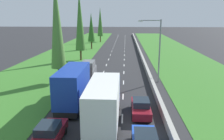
{
  "coord_description": "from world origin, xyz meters",
  "views": [
    {
      "loc": [
        1.95,
        1.14,
        9.41
      ],
      "look_at": [
        -0.28,
        38.81,
        0.47
      ],
      "focal_mm": 36.51,
      "sensor_mm": 36.0,
      "label": 1
    }
  ],
  "objects_px": {
    "grey_van_left_lane": "(88,70)",
    "red_hatchback_centre_lane": "(108,88)",
    "maroon_sedan_right_lane": "(141,107)",
    "poplar_tree_second": "(57,24)",
    "poplar_tree_third": "(80,21)",
    "white_box_truck_centre_lane": "(104,103)",
    "maroon_sedan_left_lane_second": "(49,134)",
    "street_light_mast": "(157,47)",
    "poplar_tree_fourth": "(91,27)",
    "poplar_tree_fifth": "(100,22)",
    "blue_box_truck_left_lane": "(75,85)"
  },
  "relations": [
    {
      "from": "white_box_truck_centre_lane",
      "to": "poplar_tree_second",
      "type": "xyz_separation_m",
      "value": [
        -7.77,
        13.2,
        6.2
      ]
    },
    {
      "from": "white_box_truck_centre_lane",
      "to": "poplar_tree_fifth",
      "type": "relative_size",
      "value": 0.74
    },
    {
      "from": "poplar_tree_third",
      "to": "poplar_tree_fourth",
      "type": "relative_size",
      "value": 1.41
    },
    {
      "from": "blue_box_truck_left_lane",
      "to": "poplar_tree_fourth",
      "type": "bearing_deg",
      "value": 96.01
    },
    {
      "from": "maroon_sedan_right_lane",
      "to": "poplar_tree_second",
      "type": "height_order",
      "value": "poplar_tree_second"
    },
    {
      "from": "maroon_sedan_left_lane_second",
      "to": "white_box_truck_centre_lane",
      "type": "distance_m",
      "value": 5.15
    },
    {
      "from": "white_box_truck_centre_lane",
      "to": "red_hatchback_centre_lane",
      "type": "bearing_deg",
      "value": 92.34
    },
    {
      "from": "maroon_sedan_left_lane_second",
      "to": "poplar_tree_third",
      "type": "xyz_separation_m",
      "value": [
        -4.11,
        33.61,
        7.54
      ]
    },
    {
      "from": "grey_van_left_lane",
      "to": "poplar_tree_third",
      "type": "xyz_separation_m",
      "value": [
        -4.14,
        15.42,
        6.95
      ]
    },
    {
      "from": "poplar_tree_third",
      "to": "poplar_tree_fifth",
      "type": "distance_m",
      "value": 36.34
    },
    {
      "from": "poplar_tree_fifth",
      "to": "grey_van_left_lane",
      "type": "bearing_deg",
      "value": -85.79
    },
    {
      "from": "grey_van_left_lane",
      "to": "poplar_tree_second",
      "type": "distance_m",
      "value": 8.23
    },
    {
      "from": "poplar_tree_fifth",
      "to": "street_light_mast",
      "type": "relative_size",
      "value": 1.4
    },
    {
      "from": "poplar_tree_second",
      "to": "red_hatchback_centre_lane",
      "type": "bearing_deg",
      "value": -34.32
    },
    {
      "from": "white_box_truck_centre_lane",
      "to": "poplar_tree_fifth",
      "type": "height_order",
      "value": "poplar_tree_fifth"
    },
    {
      "from": "maroon_sedan_left_lane_second",
      "to": "grey_van_left_lane",
      "type": "bearing_deg",
      "value": 89.88
    },
    {
      "from": "poplar_tree_fifth",
      "to": "poplar_tree_second",
      "type": "bearing_deg",
      "value": -90.11
    },
    {
      "from": "maroon_sedan_right_lane",
      "to": "street_light_mast",
      "type": "height_order",
      "value": "street_light_mast"
    },
    {
      "from": "poplar_tree_third",
      "to": "poplar_tree_fourth",
      "type": "height_order",
      "value": "poplar_tree_third"
    },
    {
      "from": "red_hatchback_centre_lane",
      "to": "poplar_tree_fourth",
      "type": "xyz_separation_m",
      "value": [
        -7.87,
        39.89,
        5.4
      ]
    },
    {
      "from": "maroon_sedan_right_lane",
      "to": "grey_van_left_lane",
      "type": "xyz_separation_m",
      "value": [
        -7.16,
        12.6,
        0.59
      ]
    },
    {
      "from": "poplar_tree_third",
      "to": "street_light_mast",
      "type": "distance_m",
      "value": 21.98
    },
    {
      "from": "poplar_tree_third",
      "to": "maroon_sedan_right_lane",
      "type": "bearing_deg",
      "value": -68.02
    },
    {
      "from": "maroon_sedan_right_lane",
      "to": "grey_van_left_lane",
      "type": "bearing_deg",
      "value": 119.63
    },
    {
      "from": "poplar_tree_fifth",
      "to": "maroon_sedan_right_lane",
      "type": "bearing_deg",
      "value": -80.32
    },
    {
      "from": "street_light_mast",
      "to": "poplar_tree_fourth",
      "type": "bearing_deg",
      "value": 113.05
    },
    {
      "from": "poplar_tree_third",
      "to": "white_box_truck_centre_lane",
      "type": "bearing_deg",
      "value": -75.31
    },
    {
      "from": "blue_box_truck_left_lane",
      "to": "poplar_tree_second",
      "type": "bearing_deg",
      "value": 116.75
    },
    {
      "from": "street_light_mast",
      "to": "poplar_tree_third",
      "type": "bearing_deg",
      "value": 130.87
    },
    {
      "from": "red_hatchback_centre_lane",
      "to": "poplar_tree_second",
      "type": "height_order",
      "value": "poplar_tree_second"
    },
    {
      "from": "red_hatchback_centre_lane",
      "to": "maroon_sedan_left_lane_second",
      "type": "bearing_deg",
      "value": -107.67
    },
    {
      "from": "white_box_truck_centre_lane",
      "to": "grey_van_left_lane",
      "type": "xyz_separation_m",
      "value": [
        -3.86,
        15.12,
        -0.78
      ]
    },
    {
      "from": "maroon_sedan_left_lane_second",
      "to": "blue_box_truck_left_lane",
      "type": "relative_size",
      "value": 0.48
    },
    {
      "from": "maroon_sedan_left_lane_second",
      "to": "maroon_sedan_right_lane",
      "type": "relative_size",
      "value": 1.0
    },
    {
      "from": "grey_van_left_lane",
      "to": "poplar_tree_fifth",
      "type": "bearing_deg",
      "value": 94.21
    },
    {
      "from": "blue_box_truck_left_lane",
      "to": "poplar_tree_fourth",
      "type": "relative_size",
      "value": 0.91
    },
    {
      "from": "maroon_sedan_left_lane_second",
      "to": "red_hatchback_centre_lane",
      "type": "distance_m",
      "value": 11.75
    },
    {
      "from": "white_box_truck_centre_lane",
      "to": "grey_van_left_lane",
      "type": "distance_m",
      "value": 15.62
    },
    {
      "from": "red_hatchback_centre_lane",
      "to": "blue_box_truck_left_lane",
      "type": "bearing_deg",
      "value": -137.87
    },
    {
      "from": "grey_van_left_lane",
      "to": "red_hatchback_centre_lane",
      "type": "height_order",
      "value": "grey_van_left_lane"
    },
    {
      "from": "maroon_sedan_left_lane_second",
      "to": "street_light_mast",
      "type": "relative_size",
      "value": 0.5
    },
    {
      "from": "maroon_sedan_left_lane_second",
      "to": "poplar_tree_third",
      "type": "bearing_deg",
      "value": 96.97
    },
    {
      "from": "maroon_sedan_right_lane",
      "to": "street_light_mast",
      "type": "distance_m",
      "value": 12.72
    },
    {
      "from": "poplar_tree_second",
      "to": "poplar_tree_fifth",
      "type": "height_order",
      "value": "poplar_tree_second"
    },
    {
      "from": "poplar_tree_second",
      "to": "poplar_tree_third",
      "type": "height_order",
      "value": "poplar_tree_second"
    },
    {
      "from": "blue_box_truck_left_lane",
      "to": "grey_van_left_lane",
      "type": "distance_m",
      "value": 10.06
    },
    {
      "from": "red_hatchback_centre_lane",
      "to": "poplar_tree_fourth",
      "type": "relative_size",
      "value": 0.38
    },
    {
      "from": "grey_van_left_lane",
      "to": "poplar_tree_second",
      "type": "relative_size",
      "value": 0.33
    },
    {
      "from": "red_hatchback_centre_lane",
      "to": "poplar_tree_second",
      "type": "bearing_deg",
      "value": 145.68
    },
    {
      "from": "poplar_tree_second",
      "to": "poplar_tree_fourth",
      "type": "bearing_deg",
      "value": 90.71
    }
  ]
}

